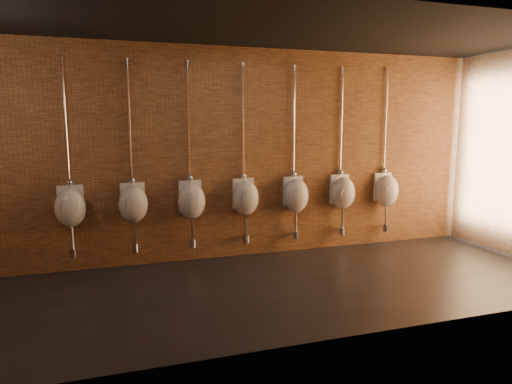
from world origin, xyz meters
TOP-DOWN VIEW (x-y plane):
  - ground at (0.00, 0.00)m, footprint 8.50×8.50m
  - room_shell at (0.00, 0.00)m, footprint 8.54×3.04m
  - urinal_0 at (-2.28, 1.35)m, footprint 0.44×0.39m
  - urinal_1 at (-1.45, 1.35)m, footprint 0.44×0.39m
  - urinal_2 at (-0.62, 1.35)m, footprint 0.44×0.39m
  - urinal_3 at (0.22, 1.35)m, footprint 0.44×0.39m
  - urinal_4 at (1.05, 1.35)m, footprint 0.44×0.39m
  - urinal_5 at (1.88, 1.35)m, footprint 0.44×0.39m
  - urinal_6 at (2.71, 1.35)m, footprint 0.44×0.39m

SIDE VIEW (x-z plane):
  - ground at x=0.00m, z-range 0.00..0.00m
  - urinal_0 at x=-2.28m, z-range -0.41..2.31m
  - urinal_1 at x=-1.45m, z-range -0.41..2.31m
  - urinal_2 at x=-0.62m, z-range -0.41..2.31m
  - urinal_3 at x=0.22m, z-range -0.41..2.31m
  - urinal_4 at x=1.05m, z-range -0.41..2.31m
  - urinal_5 at x=1.88m, z-range -0.41..2.31m
  - urinal_6 at x=2.71m, z-range -0.41..2.31m
  - room_shell at x=0.00m, z-range 0.40..3.62m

